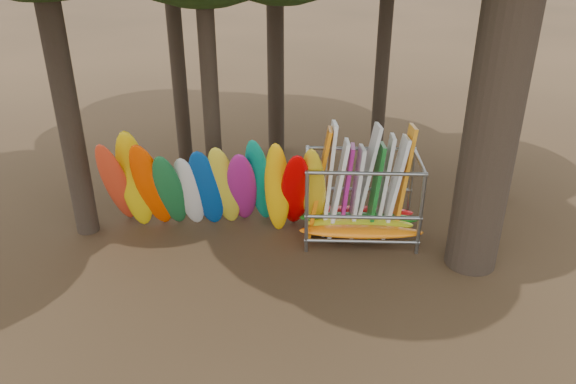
{
  "coord_description": "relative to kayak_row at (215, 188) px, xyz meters",
  "views": [
    {
      "loc": [
        0.53,
        -10.34,
        7.24
      ],
      "look_at": [
        0.1,
        1.5,
        1.4
      ],
      "focal_mm": 35.0,
      "sensor_mm": 36.0,
      "label": 1
    }
  ],
  "objects": [
    {
      "name": "storage_rack",
      "position": [
        3.56,
        0.08,
        -0.31
      ],
      "size": [
        3.01,
        1.55,
        2.89
      ],
      "color": "gray",
      "rests_on": "ground"
    },
    {
      "name": "kayak_row",
      "position": [
        0.0,
        0.0,
        0.0
      ],
      "size": [
        5.54,
        2.15,
        3.03
      ],
      "color": "red",
      "rests_on": "ground"
    },
    {
      "name": "ground",
      "position": [
        1.7,
        -1.84,
        -1.31
      ],
      "size": [
        120.0,
        120.0,
        0.0
      ],
      "primitive_type": "plane",
      "color": "#47331E",
      "rests_on": "ground"
    }
  ]
}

